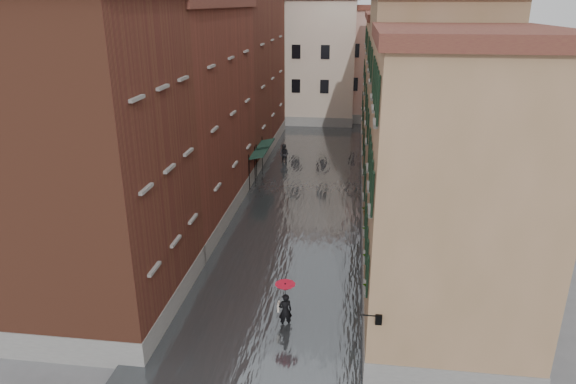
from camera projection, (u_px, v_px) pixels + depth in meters
The scene contains 16 objects.
ground at pixel (276, 293), 24.03m from camera, with size 120.00×120.00×0.00m, color slate.
floodwater at pixel (304, 194), 36.08m from camera, with size 10.00×60.00×0.20m, color #4B5053.
building_left_near at pixel (97, 167), 20.76m from camera, with size 6.00×8.00×13.00m, color brown.
building_left_mid at pixel (184, 117), 31.07m from camera, with size 6.00×14.00×12.50m, color maroon.
building_left_far at pixel (238, 73), 44.76m from camera, with size 6.00×16.00×14.00m, color brown.
building_right_near at pixel (451, 201), 19.31m from camera, with size 6.00×8.00×11.50m, color #936F4B.
building_right_mid at pixel (420, 119), 29.28m from camera, with size 6.00×14.00×13.00m, color #95765A.
building_right_far at pixel (400, 90), 43.48m from camera, with size 6.00×16.00×11.50m, color #936F4B.
building_end_cream at pixel (301, 62), 57.46m from camera, with size 12.00×9.00×13.00m, color beige.
building_end_pink at pixel (381, 66), 58.39m from camera, with size 10.00×9.00×12.00m, color tan.
awning_near at pixel (259, 154), 37.11m from camera, with size 1.09×2.81×2.80m.
awning_far at pixel (264, 146), 39.24m from camera, with size 1.09×3.18×2.80m.
wall_lantern at pixel (378, 319), 16.87m from camera, with size 0.71×0.22×0.35m.
window_planters at pixel (370, 237), 21.56m from camera, with size 0.59×8.12×0.84m.
pedestrian_main at pixel (285, 302), 21.07m from camera, with size 0.85×0.85×2.06m.
pedestrian_far at pixel (284, 154), 42.77m from camera, with size 0.83×0.65×1.71m, color black.
Camera 1 is at (3.26, -20.63, 12.78)m, focal length 32.00 mm.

